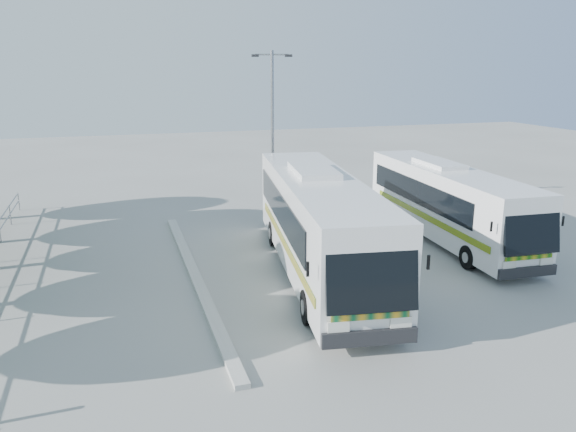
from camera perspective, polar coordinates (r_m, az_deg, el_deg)
name	(u,v)px	position (r m, az deg, el deg)	size (l,w,h in m)	color
ground	(268,289)	(20.07, -2.04, -7.46)	(100.00, 100.00, 0.00)	#9B9B96
kerb_divider	(195,275)	(21.45, -9.45, -5.94)	(0.40, 16.00, 0.15)	#B2B2AD
coach_main	(319,222)	(20.96, 3.17, -0.66)	(4.56, 13.52, 3.68)	silver
coach_adjacent	(448,202)	(26.19, 15.90, 1.43)	(3.08, 11.86, 3.26)	white
lamppost	(272,126)	(29.57, -1.59, 9.14)	(2.05, 0.62, 8.45)	gray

